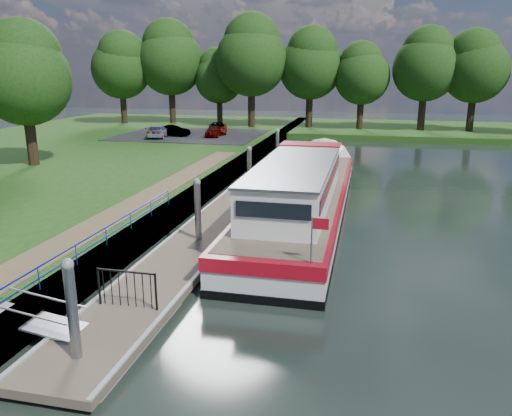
% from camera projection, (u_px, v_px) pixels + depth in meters
% --- Properties ---
extents(ground, '(160.00, 160.00, 0.00)m').
position_uv_depth(ground, '(90.00, 360.00, 12.69)').
color(ground, black).
rests_on(ground, ground).
extents(bank_edge, '(1.10, 90.00, 0.78)m').
position_uv_depth(bank_edge, '(193.00, 198.00, 27.23)').
color(bank_edge, '#473D2D').
rests_on(bank_edge, ground).
extents(far_bank, '(60.00, 18.00, 0.60)m').
position_uv_depth(far_bank, '(416.00, 130.00, 58.95)').
color(far_bank, '#1C4112').
rests_on(far_bank, ground).
extents(footpath, '(1.60, 40.00, 0.05)m').
position_uv_depth(footpath, '(95.00, 226.00, 20.93)').
color(footpath, brown).
rests_on(footpath, riverbank).
extents(carpark, '(14.00, 12.00, 0.06)m').
position_uv_depth(carpark, '(191.00, 135.00, 50.53)').
color(carpark, black).
rests_on(carpark, riverbank).
extents(blue_fence, '(0.04, 18.04, 0.72)m').
position_uv_depth(blue_fence, '(58.00, 261.00, 15.74)').
color(blue_fence, '#0C2DBF').
rests_on(blue_fence, riverbank).
extents(pontoon, '(2.50, 30.00, 0.56)m').
position_uv_depth(pontoon, '(228.00, 214.00, 24.86)').
color(pontoon, brown).
rests_on(pontoon, ground).
extents(mooring_piles, '(0.30, 27.30, 3.55)m').
position_uv_depth(mooring_piles, '(228.00, 193.00, 24.57)').
color(mooring_piles, gray).
rests_on(mooring_piles, ground).
extents(gangway, '(2.58, 1.00, 0.92)m').
position_uv_depth(gangway, '(35.00, 321.00, 13.38)').
color(gangway, '#A5A8AD').
rests_on(gangway, ground).
extents(gate_panel, '(1.85, 0.05, 1.15)m').
position_uv_depth(gate_panel, '(127.00, 284.00, 14.45)').
color(gate_panel, black).
rests_on(gate_panel, ground).
extents(barge, '(4.36, 21.15, 4.78)m').
position_uv_depth(barge, '(304.00, 194.00, 25.16)').
color(barge, black).
rests_on(barge, ground).
extents(horizon_trees, '(54.38, 10.03, 12.87)m').
position_uv_depth(horizon_trees, '(299.00, 63.00, 56.68)').
color(horizon_trees, '#332316').
rests_on(horizon_trees, ground).
extents(bank_tree_a, '(6.12, 6.12, 9.72)m').
position_uv_depth(bank_tree_a, '(24.00, 72.00, 33.09)').
color(bank_tree_a, '#332316').
rests_on(bank_tree_a, riverbank).
extents(car_a, '(1.53, 3.28, 1.09)m').
position_uv_depth(car_a, '(214.00, 131.00, 48.89)').
color(car_a, '#999999').
rests_on(car_a, carpark).
extents(car_b, '(3.35, 1.51, 1.07)m').
position_uv_depth(car_b, '(173.00, 131.00, 49.09)').
color(car_b, '#999999').
rests_on(car_b, carpark).
extents(car_c, '(2.31, 4.28, 1.18)m').
position_uv_depth(car_c, '(158.00, 131.00, 48.19)').
color(car_c, '#999999').
rests_on(car_c, carpark).
extents(car_d, '(2.83, 4.37, 1.12)m').
position_uv_depth(car_d, '(217.00, 128.00, 51.05)').
color(car_d, '#999999').
rests_on(car_d, carpark).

